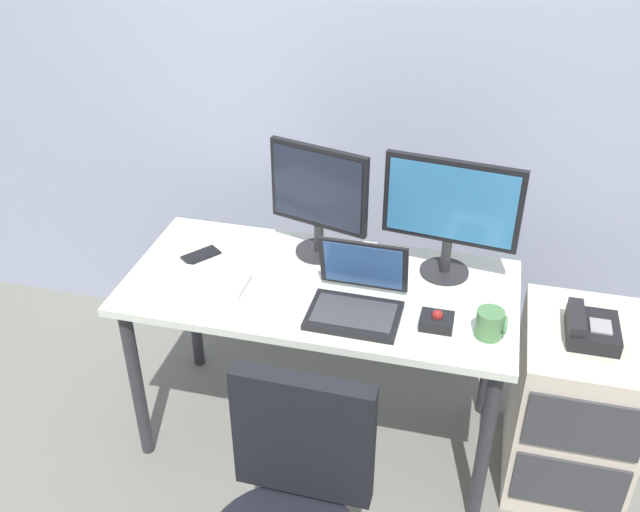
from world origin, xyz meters
TOP-DOWN VIEW (x-y plane):
  - ground_plane at (0.00, 0.00)m, footprint 8.00×8.00m
  - back_wall at (0.00, 0.68)m, footprint 6.00×0.10m
  - desk at (0.00, 0.00)m, footprint 1.41×0.67m
  - file_cabinet at (0.95, 0.03)m, footprint 0.42×0.53m
  - desk_phone at (0.94, 0.01)m, footprint 0.17×0.20m
  - monitor_main at (0.43, 0.18)m, footprint 0.49×0.18m
  - monitor_side at (-0.06, 0.21)m, footprint 0.39×0.18m
  - keyboard at (-0.46, -0.09)m, footprint 0.41×0.14m
  - laptop at (0.16, -0.12)m, footprint 0.31×0.29m
  - trackball_mouse at (0.43, -0.15)m, footprint 0.11×0.09m
  - coffee_mug at (0.61, -0.15)m, footprint 0.10×0.09m
  - cell_phone at (-0.49, 0.07)m, footprint 0.14×0.15m

SIDE VIEW (x-z plane):
  - ground_plane at x=0.00m, z-range 0.00..0.00m
  - file_cabinet at x=0.95m, z-range 0.00..0.66m
  - desk at x=0.00m, z-range 0.28..1.01m
  - desk_phone at x=0.94m, z-range 0.65..0.74m
  - cell_phone at x=-0.49m, z-range 0.73..0.74m
  - keyboard at x=-0.46m, z-range 0.73..0.76m
  - trackball_mouse at x=0.43m, z-range 0.72..0.79m
  - coffee_mug at x=0.61m, z-range 0.73..0.83m
  - laptop at x=0.16m, z-range 0.67..0.90m
  - monitor_side at x=-0.06m, z-range 0.76..1.20m
  - monitor_main at x=0.43m, z-range 0.77..1.23m
  - back_wall at x=0.00m, z-range 0.00..2.80m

